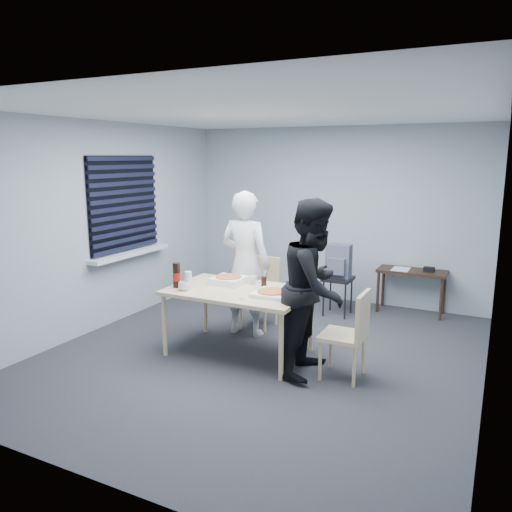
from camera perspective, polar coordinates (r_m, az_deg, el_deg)
The scene contains 19 objects.
room at distance 6.83m, azimuth -14.60°, elevation 4.89°, with size 5.00×5.00×5.00m.
dining_table at distance 5.48m, azimuth -2.02°, elevation -4.44°, with size 1.51×0.96×0.74m.
chair_far at distance 6.46m, azimuth 0.66°, elevation -3.49°, with size 0.42×0.42×0.89m.
chair_right at distance 4.99m, azimuth 10.88°, elevation -8.22°, with size 0.42×0.42×0.89m.
person_white at distance 6.04m, azimuth -1.23°, elevation -0.91°, with size 0.65×0.42×1.77m, color silver.
person_black at distance 5.00m, azimuth 6.69°, elevation -3.59°, with size 0.86×0.47×1.77m, color black.
side_table at distance 7.27m, azimuth 17.38°, elevation -2.14°, with size 0.92×0.41×0.62m.
stool at distance 6.97m, azimuth 9.34°, elevation -3.29°, with size 0.38×0.38×0.53m.
backpack at distance 6.88m, azimuth 9.40°, elevation -0.62°, with size 0.33×0.24×0.46m.
pizza_box_a at distance 5.71m, azimuth -3.16°, elevation -2.74°, with size 0.35×0.35×0.09m.
pizza_box_b at distance 5.22m, azimuth 1.83°, elevation -4.27°, with size 0.36×0.36×0.05m.
mug_a at distance 5.46m, azimuth -8.23°, elevation -3.42°, with size 0.12×0.12×0.10m, color silver.
mug_b at distance 5.68m, azimuth -0.40°, elevation -2.75°, with size 0.10×0.10×0.09m, color silver.
cola_glass at distance 5.49m, azimuth 0.91°, elevation -3.03°, with size 0.06×0.06×0.13m, color black.
soda_bottle at distance 5.59m, azimuth -9.06°, elevation -2.22°, with size 0.09×0.09×0.28m.
plastic_cups at distance 5.53m, azimuth -7.75°, elevation -2.73°, with size 0.08×0.08×0.19m, color silver.
rubber_band at distance 5.09m, azimuth -1.63°, elevation -4.97°, with size 0.06×0.06×0.00m, color red.
papers at distance 7.25m, azimuth 16.23°, elevation -1.44°, with size 0.23×0.31×0.01m, color white.
black_box at distance 7.22m, azimuth 19.16°, elevation -1.45°, with size 0.14×0.10×0.06m, color black.
Camera 1 is at (2.27, -4.72, 2.17)m, focal length 35.00 mm.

